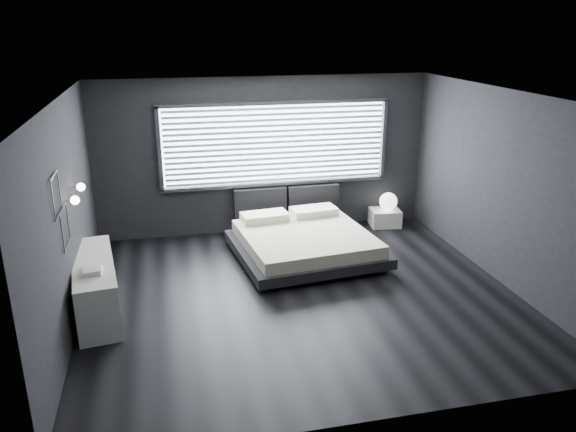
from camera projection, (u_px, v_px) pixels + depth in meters
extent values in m
plane|color=black|center=(301.00, 295.00, 8.00)|extent=(6.00, 6.00, 0.00)
plane|color=silver|center=(303.00, 96.00, 7.08)|extent=(6.00, 6.00, 0.00)
cube|color=black|center=(265.00, 156.00, 10.07)|extent=(6.00, 0.04, 2.80)
cube|color=black|center=(377.00, 292.00, 5.01)|extent=(6.00, 0.04, 2.80)
cube|color=black|center=(66.00, 218.00, 6.91)|extent=(0.04, 5.50, 2.80)
cube|color=black|center=(501.00, 187.00, 8.17)|extent=(0.04, 5.50, 2.80)
cube|color=white|center=(276.00, 144.00, 10.03)|extent=(4.00, 0.02, 1.38)
cube|color=#47474C|center=(159.00, 150.00, 9.57)|extent=(0.06, 0.08, 1.48)
cube|color=#47474C|center=(383.00, 139.00, 10.43)|extent=(0.06, 0.08, 1.48)
cube|color=#47474C|center=(276.00, 103.00, 9.76)|extent=(4.14, 0.08, 0.06)
cube|color=#47474C|center=(276.00, 184.00, 10.24)|extent=(4.14, 0.08, 0.06)
cube|color=silver|center=(276.00, 145.00, 9.97)|extent=(3.94, 0.03, 1.32)
cube|color=black|center=(260.00, 202.00, 10.22)|extent=(0.96, 0.16, 0.52)
cube|color=black|center=(313.00, 198.00, 10.43)|extent=(0.96, 0.16, 0.52)
cylinder|color=silver|center=(69.00, 201.00, 6.90)|extent=(0.10, 0.02, 0.02)
sphere|color=#FFE5B7|center=(75.00, 200.00, 6.92)|extent=(0.11, 0.11, 0.11)
cylinder|color=silver|center=(75.00, 187.00, 7.46)|extent=(0.10, 0.02, 0.02)
sphere|color=#FFE5B7|center=(81.00, 187.00, 7.47)|extent=(0.11, 0.11, 0.11)
cube|color=#47474C|center=(54.00, 175.00, 6.19)|extent=(0.01, 0.46, 0.02)
cube|color=#47474C|center=(59.00, 215.00, 6.34)|extent=(0.01, 0.46, 0.02)
cube|color=#47474C|center=(60.00, 190.00, 6.48)|extent=(0.01, 0.02, 0.46)
cube|color=#47474C|center=(53.00, 201.00, 6.05)|extent=(0.01, 0.02, 0.46)
cube|color=#47474C|center=(63.00, 209.00, 6.57)|extent=(0.01, 0.46, 0.02)
cube|color=#47474C|center=(68.00, 245.00, 6.72)|extent=(0.01, 0.46, 0.02)
cube|color=#47474C|center=(68.00, 221.00, 6.86)|extent=(0.01, 0.02, 0.46)
cube|color=#47474C|center=(62.00, 234.00, 6.44)|extent=(0.01, 0.02, 0.46)
cube|color=black|center=(265.00, 286.00, 8.17)|extent=(0.13, 0.13, 0.08)
cube|color=black|center=(382.00, 268.00, 8.77)|extent=(0.13, 0.13, 0.08)
cube|color=black|center=(236.00, 244.00, 9.70)|extent=(0.13, 0.13, 0.08)
cube|color=black|center=(338.00, 231.00, 10.30)|extent=(0.13, 0.13, 0.08)
cube|color=black|center=(305.00, 249.00, 9.19)|extent=(2.44, 2.35, 0.16)
cube|color=beige|center=(306.00, 238.00, 9.13)|extent=(2.18, 2.18, 0.20)
cube|color=#EFE2C4|center=(265.00, 217.00, 9.64)|extent=(0.83, 0.51, 0.13)
cube|color=#EFE2C4|center=(314.00, 211.00, 9.92)|extent=(0.83, 0.51, 0.13)
cube|color=white|center=(385.00, 218.00, 10.65)|extent=(0.60, 0.52, 0.32)
sphere|color=white|center=(388.00, 201.00, 10.54)|extent=(0.33, 0.33, 0.33)
cube|color=white|center=(96.00, 286.00, 7.44)|extent=(0.74, 1.88, 0.73)
cube|color=#47474C|center=(116.00, 283.00, 7.52)|extent=(0.24, 1.80, 0.71)
cube|color=silver|center=(92.00, 271.00, 6.99)|extent=(0.25, 0.33, 0.04)
cube|color=silver|center=(92.00, 269.00, 6.96)|extent=(0.24, 0.31, 0.03)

